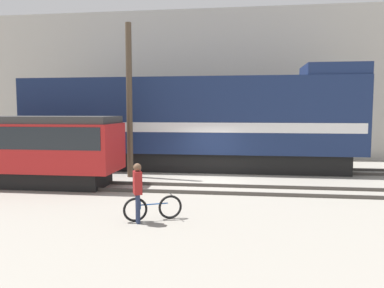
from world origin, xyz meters
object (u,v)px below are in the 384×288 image
(bicycle, at_px, (153,208))
(utility_pole_right, at_px, (129,101))
(streetcar, at_px, (15,146))
(freight_locomotive, at_px, (190,122))
(person, at_px, (138,187))

(bicycle, height_order, utility_pole_right, utility_pole_right)
(streetcar, distance_m, utility_pole_right, 5.43)
(freight_locomotive, xyz_separation_m, person, (-0.15, -9.97, -1.54))
(freight_locomotive, relative_size, bicycle, 11.09)
(streetcar, distance_m, person, 8.24)
(freight_locomotive, relative_size, person, 10.40)
(bicycle, xyz_separation_m, person, (-0.37, -0.32, 0.70))
(utility_pole_right, bearing_deg, bicycle, -68.02)
(person, bearing_deg, freight_locomotive, 89.15)
(streetcar, height_order, bicycle, streetcar)
(freight_locomotive, bearing_deg, utility_pole_right, -134.47)
(streetcar, bearing_deg, freight_locomotive, 37.52)
(freight_locomotive, distance_m, streetcar, 8.76)
(person, bearing_deg, streetcar, 145.38)
(bicycle, bearing_deg, utility_pole_right, 111.98)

